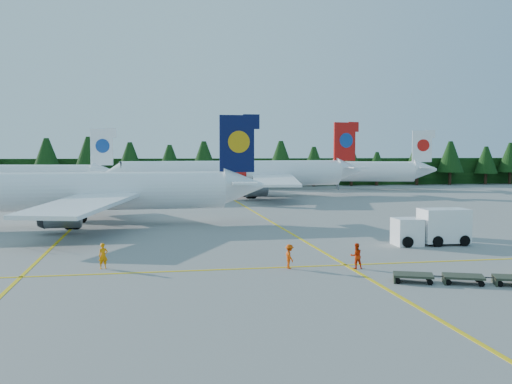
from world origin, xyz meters
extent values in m
plane|color=gray|center=(0.00, 0.00, 0.00)|extent=(320.00, 320.00, 0.00)
cube|color=yellow|center=(-14.00, 20.00, 0.01)|extent=(0.25, 120.00, 0.01)
cube|color=yellow|center=(6.00, 20.00, 0.01)|extent=(0.25, 120.00, 0.01)
cube|color=yellow|center=(0.00, -6.00, 0.01)|extent=(80.00, 0.25, 0.01)
cube|color=black|center=(0.00, 82.00, 3.00)|extent=(220.00, 4.00, 6.00)
cylinder|color=white|center=(-15.29, 17.66, 3.44)|extent=(32.55, 4.19, 3.82)
cube|color=#070E38|center=(2.40, 17.86, 8.22)|extent=(3.64, 0.38, 5.93)
cube|color=white|center=(-12.51, 25.82, 2.87)|extent=(10.02, 15.42, 1.08)
cylinder|color=gray|center=(-14.39, 23.22, 1.53)|extent=(3.27, 2.04, 2.01)
cube|color=white|center=(-12.33, 9.57, 2.87)|extent=(9.75, 15.40, 1.08)
cylinder|color=gray|center=(-14.27, 12.13, 1.53)|extent=(3.27, 2.04, 2.01)
cylinder|color=white|center=(7.05, 50.28, 3.84)|extent=(36.48, 10.11, 4.27)
cone|color=white|center=(-12.31, 47.09, 3.84)|extent=(3.64, 4.70, 4.27)
cube|color=red|center=(26.52, 53.49, 9.17)|extent=(4.06, 1.03, 6.61)
cube|color=white|center=(8.73, 59.75, 3.20)|extent=(13.04, 17.15, 1.21)
cylinder|color=gray|center=(7.10, 56.56, 1.71)|extent=(3.94, 2.80, 2.24)
cube|color=white|center=(11.69, 41.86, 3.20)|extent=(8.73, 16.78, 1.21)
cylinder|color=gray|center=(9.11, 44.35, 1.71)|extent=(3.94, 2.80, 2.24)
cylinder|color=gray|center=(-6.54, 48.04, 0.91)|extent=(0.26, 0.26, 1.81)
cube|color=white|center=(-14.31, 54.56, 8.18)|extent=(3.62, 0.91, 5.89)
cylinder|color=white|center=(27.97, 67.53, 3.55)|extent=(33.46, 12.43, 3.95)
cone|color=white|center=(10.41, 72.20, 3.55)|extent=(3.69, 4.53, 3.95)
cube|color=white|center=(45.62, 62.85, 8.49)|extent=(3.71, 1.30, 6.12)
cylinder|color=gray|center=(15.64, 70.81, 0.79)|extent=(0.24, 0.24, 1.58)
cube|color=white|center=(13.44, 0.72, 1.07)|extent=(2.10, 2.10, 2.14)
cube|color=black|center=(13.44, 0.72, 1.58)|extent=(1.79, 1.99, 0.92)
cube|color=white|center=(16.49, 0.62, 1.53)|extent=(3.74, 2.36, 2.65)
cube|color=#33392A|center=(8.15, -11.34, 0.41)|extent=(2.53, 2.07, 0.13)
cube|color=#33392A|center=(10.74, -12.18, 0.41)|extent=(2.53, 2.07, 0.13)
imported|color=orange|center=(-9.42, -4.31, 0.81)|extent=(0.69, 0.57, 1.62)
imported|color=red|center=(6.30, -7.17, 0.81)|extent=(0.82, 0.65, 1.62)
imported|color=#E54404|center=(2.15, -6.42, 0.77)|extent=(0.49, 0.68, 1.55)
camera|label=1|loc=(-6.31, -41.01, 7.34)|focal=40.00mm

